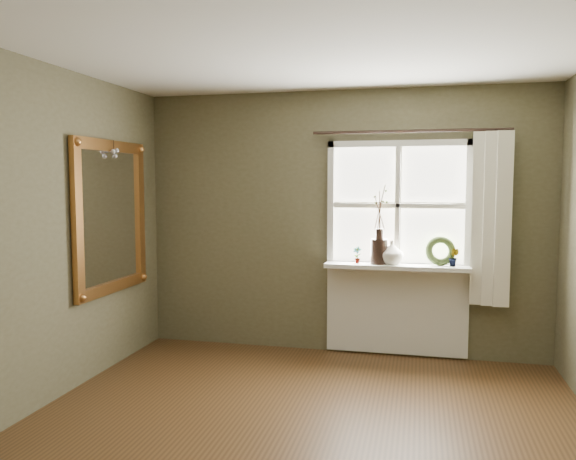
% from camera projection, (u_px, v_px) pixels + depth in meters
% --- Properties ---
extents(floor, '(4.50, 4.50, 0.00)m').
position_uv_depth(floor, '(290.00, 456.00, 3.49)').
color(floor, '#432A14').
rests_on(floor, ground).
extents(ceiling, '(4.50, 4.50, 0.00)m').
position_uv_depth(ceiling, '(290.00, 28.00, 3.27)').
color(ceiling, silver).
rests_on(ceiling, ground).
extents(wall_back, '(4.00, 0.10, 2.60)m').
position_uv_depth(wall_back, '(342.00, 222.00, 5.61)').
color(wall_back, brown).
rests_on(wall_back, ground).
extents(wall_front, '(4.00, 0.10, 2.60)m').
position_uv_depth(wall_front, '(37.00, 378.00, 1.15)').
color(wall_front, brown).
rests_on(wall_front, ground).
extents(window_frame, '(1.36, 0.06, 1.24)m').
position_uv_depth(window_frame, '(398.00, 205.00, 5.40)').
color(window_frame, silver).
rests_on(window_frame, wall_back).
extents(window_sill, '(1.36, 0.26, 0.04)m').
position_uv_depth(window_sill, '(396.00, 267.00, 5.34)').
color(window_sill, silver).
rests_on(window_sill, wall_back).
extents(window_apron, '(1.36, 0.04, 0.88)m').
position_uv_depth(window_apron, '(396.00, 309.00, 5.49)').
color(window_apron, silver).
rests_on(window_apron, ground).
extents(dark_jug, '(0.19, 0.19, 0.24)m').
position_uv_depth(dark_jug, '(379.00, 251.00, 5.37)').
color(dark_jug, black).
rests_on(dark_jug, window_sill).
extents(cream_vase, '(0.26, 0.26, 0.23)m').
position_uv_depth(cream_vase, '(392.00, 252.00, 5.34)').
color(cream_vase, silver).
rests_on(cream_vase, window_sill).
extents(wreath, '(0.29, 0.15, 0.29)m').
position_uv_depth(wreath, '(440.00, 254.00, 5.28)').
color(wreath, '#31411D').
rests_on(wreath, window_sill).
extents(potted_plant_left, '(0.10, 0.08, 0.16)m').
position_uv_depth(potted_plant_left, '(357.00, 255.00, 5.42)').
color(potted_plant_left, '#31411D').
rests_on(potted_plant_left, window_sill).
extents(potted_plant_right, '(0.11, 0.10, 0.17)m').
position_uv_depth(potted_plant_right, '(454.00, 257.00, 5.22)').
color(potted_plant_right, '#31411D').
rests_on(potted_plant_right, window_sill).
extents(curtain, '(0.36, 0.12, 1.59)m').
position_uv_depth(curtain, '(491.00, 219.00, 5.12)').
color(curtain, beige).
rests_on(curtain, wall_back).
extents(curtain_rod, '(1.84, 0.03, 0.03)m').
position_uv_depth(curtain_rod, '(410.00, 131.00, 5.26)').
color(curtain_rod, black).
rests_on(curtain_rod, wall_back).
extents(gilt_mirror, '(0.10, 1.15, 1.38)m').
position_uv_depth(gilt_mirror, '(111.00, 216.00, 5.08)').
color(gilt_mirror, white).
rests_on(gilt_mirror, wall_left).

